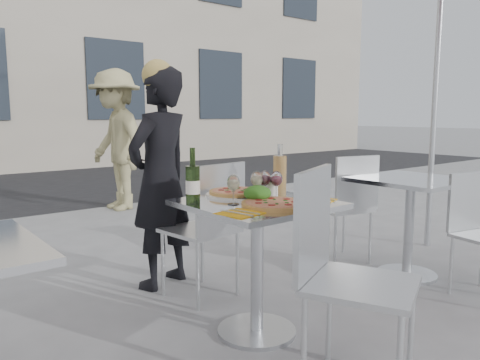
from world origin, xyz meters
TOP-DOWN VIEW (x-y plane):
  - ground at (0.00, 0.00)m, footprint 80.00×80.00m
  - main_table at (0.00, 0.00)m, footprint 0.72×0.72m
  - side_table_right at (1.50, 0.00)m, footprint 0.72×0.72m
  - chair_far at (0.08, 0.56)m, footprint 0.47×0.48m
  - chair_near at (-0.05, -0.61)m, footprint 0.60×0.60m
  - side_chair_rfar at (1.38, 0.48)m, footprint 0.49×0.50m
  - side_chair_rnear at (1.55, -0.49)m, footprint 0.44×0.45m
  - woman_diner at (-0.03, 1.00)m, footprint 0.65×0.53m
  - pedestrian_b at (0.86, 3.76)m, footprint 0.66×1.15m
  - pizza_near at (-0.01, -0.15)m, footprint 0.35×0.35m
  - pizza_far at (0.02, 0.22)m, footprint 0.35×0.35m
  - salad_plate at (0.00, 0.00)m, footprint 0.22×0.22m
  - wine_bottle at (-0.31, 0.16)m, footprint 0.07×0.08m
  - carafe at (0.30, 0.15)m, footprint 0.08×0.08m
  - sugar_shaker at (0.14, 0.04)m, footprint 0.06×0.06m
  - wineglass_white_a at (-0.15, 0.01)m, footprint 0.07×0.07m
  - wineglass_white_b at (0.04, 0.05)m, footprint 0.07×0.07m
  - wineglass_red_a at (0.12, -0.02)m, footprint 0.07×0.07m
  - wineglass_red_b at (0.09, 0.04)m, footprint 0.07×0.07m
  - napkin_left at (-0.27, -0.19)m, footprint 0.21×0.21m
  - napkin_right at (0.27, -0.18)m, footprint 0.23×0.23m

SIDE VIEW (x-z plane):
  - ground at x=0.00m, z-range 0.00..0.00m
  - side_chair_rnear at x=1.55m, z-range 0.08..0.90m
  - side_chair_rfar at x=1.38m, z-range 0.08..0.98m
  - chair_far at x=0.08m, z-range 0.08..0.99m
  - main_table at x=0.00m, z-range 0.16..0.91m
  - side_table_right at x=1.50m, z-range 0.16..0.91m
  - chair_near at x=-0.05m, z-range 0.09..1.07m
  - napkin_left at x=-0.27m, z-range 0.75..0.76m
  - napkin_right at x=0.27m, z-range 0.75..0.76m
  - pizza_near at x=-0.01m, z-range 0.75..0.77m
  - pizza_far at x=0.02m, z-range 0.75..0.78m
  - woman_diner at x=-0.03m, z-range 0.00..1.54m
  - salad_plate at x=0.00m, z-range 0.74..0.83m
  - sugar_shaker at x=0.14m, z-range 0.75..0.86m
  - wineglass_white_a at x=-0.15m, z-range 0.78..0.94m
  - wineglass_white_b at x=0.04m, z-range 0.78..0.94m
  - wineglass_red_a at x=0.12m, z-range 0.78..0.94m
  - wineglass_red_b at x=0.09m, z-range 0.78..0.94m
  - wine_bottle at x=-0.31m, z-range 0.72..1.01m
  - carafe at x=0.30m, z-range 0.72..1.01m
  - pedestrian_b at x=0.86m, z-range 0.00..1.78m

